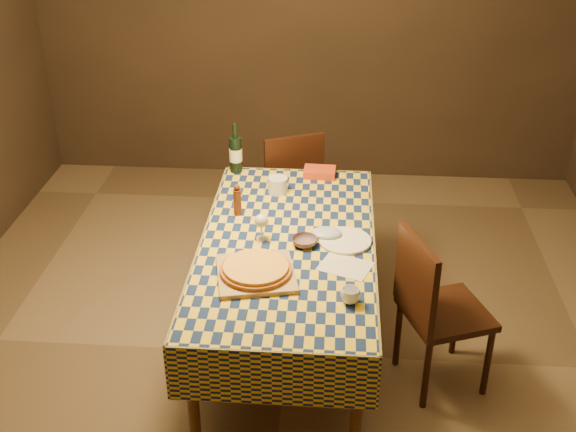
{
  "coord_description": "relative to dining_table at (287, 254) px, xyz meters",
  "views": [
    {
      "loc": [
        0.25,
        -3.32,
        2.76
      ],
      "look_at": [
        0.0,
        0.05,
        0.9
      ],
      "focal_mm": 45.0,
      "sensor_mm": 36.0,
      "label": 1
    }
  ],
  "objects": [
    {
      "name": "room",
      "position": [
        0.0,
        0.0,
        0.66
      ],
      "size": [
        5.0,
        5.1,
        2.7
      ],
      "color": "brown",
      "rests_on": "ground"
    },
    {
      "name": "dining_table",
      "position": [
        0.0,
        0.0,
        0.0
      ],
      "size": [
        0.94,
        1.84,
        0.77
      ],
      "color": "brown",
      "rests_on": "ground"
    },
    {
      "name": "cutting_board",
      "position": [
        -0.13,
        -0.34,
        0.09
      ],
      "size": [
        0.45,
        0.45,
        0.02
      ],
      "primitive_type": "cube",
      "rotation": [
        0.0,
        0.0,
        0.21
      ],
      "color": "#AC8250",
      "rests_on": "dining_table"
    },
    {
      "name": "pizza",
      "position": [
        -0.13,
        -0.34,
        0.12
      ],
      "size": [
        0.4,
        0.4,
        0.04
      ],
      "color": "#924D18",
      "rests_on": "cutting_board"
    },
    {
      "name": "pepper_mill",
      "position": [
        -0.31,
        0.28,
        0.17
      ],
      "size": [
        0.06,
        0.06,
        0.19
      ],
      "color": "#502412",
      "rests_on": "dining_table"
    },
    {
      "name": "bowl",
      "position": [
        0.09,
        -0.03,
        0.1
      ],
      "size": [
        0.18,
        0.18,
        0.04
      ],
      "primitive_type": "imported",
      "rotation": [
        0.0,
        0.0,
        -0.43
      ],
      "color": "#5F4850",
      "rests_on": "dining_table"
    },
    {
      "name": "wine_glass",
      "position": [
        -0.14,
        0.02,
        0.18
      ],
      "size": [
        0.07,
        0.07,
        0.15
      ],
      "color": "silver",
      "rests_on": "dining_table"
    },
    {
      "name": "wine_bottle",
      "position": [
        -0.39,
        0.86,
        0.2
      ],
      "size": [
        0.09,
        0.09,
        0.33
      ],
      "color": "black",
      "rests_on": "dining_table"
    },
    {
      "name": "deli_tub",
      "position": [
        -0.1,
        0.58,
        0.13
      ],
      "size": [
        0.14,
        0.14,
        0.1
      ],
      "primitive_type": "cylinder",
      "rotation": [
        0.0,
        0.0,
        0.18
      ],
      "color": "silver",
      "rests_on": "dining_table"
    },
    {
      "name": "takeout_container",
      "position": [
        0.14,
        0.83,
        0.1
      ],
      "size": [
        0.2,
        0.15,
        0.05
      ],
      "primitive_type": "cube",
      "rotation": [
        0.0,
        0.0,
        -0.04
      ],
      "color": "#B83818",
      "rests_on": "dining_table"
    },
    {
      "name": "white_plate",
      "position": [
        0.31,
        0.02,
        0.08
      ],
      "size": [
        0.37,
        0.37,
        0.02
      ],
      "primitive_type": "cylinder",
      "rotation": [
        0.0,
        0.0,
        -0.43
      ],
      "color": "white",
      "rests_on": "dining_table"
    },
    {
      "name": "tumbler",
      "position": [
        0.34,
        -0.53,
        0.11
      ],
      "size": [
        0.1,
        0.1,
        0.07
      ],
      "primitive_type": "imported",
      "rotation": [
        0.0,
        0.0,
        0.03
      ],
      "color": "white",
      "rests_on": "dining_table"
    },
    {
      "name": "flour_patch",
      "position": [
        0.31,
        -0.22,
        0.08
      ],
      "size": [
        0.3,
        0.27,
        0.0
      ],
      "primitive_type": "cube",
      "rotation": [
        0.0,
        0.0,
        -0.38
      ],
      "color": "silver",
      "rests_on": "dining_table"
    },
    {
      "name": "flour_bag",
      "position": [
        0.21,
        0.07,
        0.1
      ],
      "size": [
        0.19,
        0.16,
        0.05
      ],
      "primitive_type": "ellipsoid",
      "rotation": [
        0.0,
        0.0,
        0.25
      ],
      "color": "#A2B7CF",
      "rests_on": "dining_table"
    },
    {
      "name": "chair_far",
      "position": [
        -0.08,
        1.19,
        -0.17
      ],
      "size": [
        0.56,
        0.56,
        0.93
      ],
      "color": "black",
      "rests_on": "ground"
    },
    {
      "name": "chair_right",
      "position": [
        0.78,
        -0.17,
        -0.17
      ],
      "size": [
        0.55,
        0.54,
        0.93
      ],
      "color": "black",
      "rests_on": "ground"
    }
  ]
}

